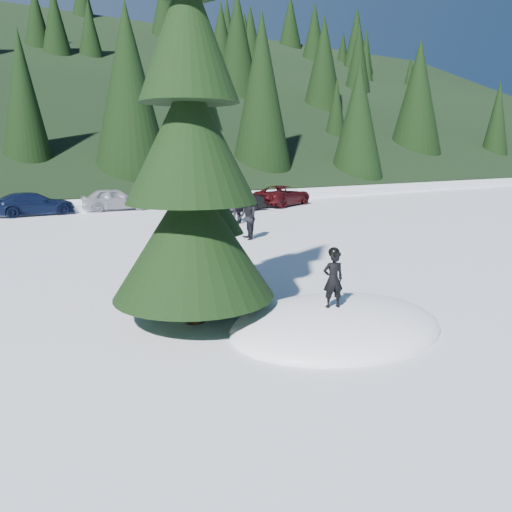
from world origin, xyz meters
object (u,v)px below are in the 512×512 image
spruce_tall (191,156)px  adult_2 (233,205)px  car_5 (228,199)px  car_6 (282,195)px  spruce_short (206,209)px  adult_0 (247,217)px  child_skier (333,279)px  car_3 (34,204)px  car_4 (115,199)px  adult_1 (238,205)px

spruce_tall → adult_2: (7.97, 12.15, -2.44)m
car_5 → car_6: bearing=-79.8°
spruce_short → adult_0: (5.02, 6.31, -1.23)m
spruce_short → car_6: size_ratio=1.17×
child_skier → car_3: child_skier is taller
adult_0 → car_6: bearing=153.8°
adult_0 → car_4: adult_0 is taller
adult_1 → adult_2: bearing=-128.3°
car_4 → car_6: (9.88, -3.11, -0.02)m
adult_0 → car_6: 12.85m
spruce_tall → child_skier: spruce_tall is taller
child_skier → adult_0: bearing=-92.2°
child_skier → car_6: 22.95m
car_3 → car_5: (9.67, -4.27, 0.10)m
spruce_short → car_5: (8.96, 14.79, -1.38)m
adult_1 → car_3: size_ratio=0.41×
spruce_tall → adult_1: (7.98, 11.68, -2.44)m
car_3 → car_4: bearing=-93.3°
adult_2 → car_3: 11.32m
spruce_short → adult_2: bearing=57.0°
child_skier → car_4: (2.72, 22.28, -0.37)m
adult_0 → car_4: size_ratio=0.45×
car_6 → adult_1: bearing=106.6°
child_skier → car_6: child_skier is taller
spruce_tall → adult_0: 10.08m
child_skier → car_5: child_skier is taller
spruce_short → adult_0: spruce_short is taller
adult_2 → adult_0: bearing=113.4°
spruce_short → adult_1: size_ratio=3.05×
adult_2 → car_6: adult_2 is taller
car_5 → car_6: (4.64, 1.08, -0.08)m
car_4 → car_5: (5.25, -4.19, 0.06)m
adult_2 → car_5: bearing=-69.2°
spruce_short → adult_2: spruce_short is taller
adult_1 → car_4: 9.30m
spruce_tall → car_5: bearing=58.4°
adult_2 → car_5: size_ratio=0.40×
car_4 → spruce_tall: bearing=174.9°
car_4 → adult_0: bearing=-166.2°
adult_2 → spruce_short: bearing=104.1°
spruce_tall → spruce_short: size_ratio=1.60×
car_5 → child_skier: bearing=153.3°
adult_1 → car_5: adult_1 is taller
child_skier → car_3: (-1.69, 22.36, -0.41)m
spruce_tall → car_5: spruce_tall is taller
car_3 → car_6: car_6 is taller
spruce_short → car_4: spruce_short is taller
spruce_short → child_skier: (0.99, -3.29, -1.08)m
car_4 → car_5: car_5 is taller
car_3 → car_5: car_5 is taller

